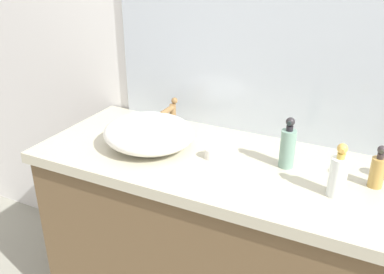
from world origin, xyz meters
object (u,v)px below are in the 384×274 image
Objects in this scene: sink_basin at (149,133)px; lotion_bottle at (288,146)px; soap_dispenser at (338,174)px; candle_jar at (212,153)px; spray_can at (378,170)px.

lotion_bottle reaches higher than sink_basin.
candle_jar is at bearing 172.44° from soap_dispenser.
lotion_bottle reaches higher than candle_jar.
spray_can is (0.11, 0.12, -0.02)m from soap_dispenser.
soap_dispenser is 3.44× the size of candle_jar.
sink_basin is 0.84m from spray_can.
lotion_bottle is 0.29m from candle_jar.
sink_basin is 1.98× the size of soap_dispenser.
spray_can is at bearing 46.48° from soap_dispenser.
candle_jar is at bearing -174.58° from spray_can.
lotion_bottle is at bearing 179.16° from spray_can.
sink_basin is 0.73m from soap_dispenser.
lotion_bottle reaches higher than soap_dispenser.
candle_jar is (-0.27, -0.06, -0.06)m from lotion_bottle.
sink_basin is at bearing -170.75° from lotion_bottle.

